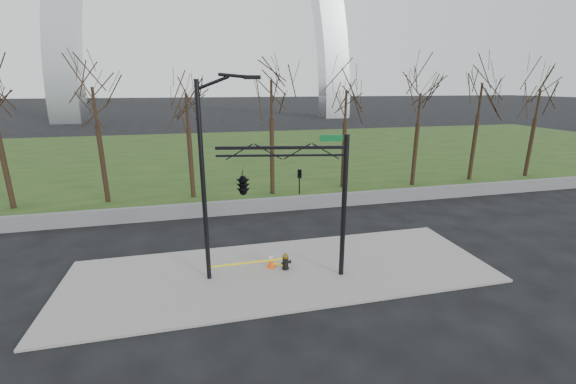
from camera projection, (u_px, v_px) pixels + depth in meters
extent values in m
plane|color=black|center=(283.00, 272.00, 15.93)|extent=(500.00, 500.00, 0.00)
cube|color=gray|center=(283.00, 271.00, 15.92)|extent=(18.00, 6.00, 0.10)
cube|color=#1F3C15|center=(228.00, 153.00, 43.94)|extent=(120.00, 40.00, 0.06)
cube|color=#59595B|center=(255.00, 206.00, 23.28)|extent=(60.00, 0.30, 0.90)
cylinder|color=black|center=(285.00, 268.00, 16.03)|extent=(0.30, 0.30, 0.05)
cylinder|color=black|center=(285.00, 263.00, 15.96)|extent=(0.23, 0.23, 0.54)
cylinder|color=black|center=(290.00, 262.00, 15.99)|extent=(0.18, 0.14, 0.14)
cylinder|color=black|center=(282.00, 263.00, 15.92)|extent=(0.09, 0.09, 0.09)
cylinder|color=brown|center=(285.00, 257.00, 15.88)|extent=(0.27, 0.27, 0.05)
ellipsoid|color=brown|center=(285.00, 256.00, 15.86)|extent=(0.25, 0.25, 0.19)
cylinder|color=brown|center=(285.00, 254.00, 15.83)|extent=(0.05, 0.05, 0.07)
cube|color=#FB4C0D|center=(271.00, 266.00, 16.20)|extent=(0.44, 0.44, 0.04)
cone|color=#FB4C0D|center=(271.00, 260.00, 16.11)|extent=(0.26, 0.26, 0.61)
cylinder|color=white|center=(271.00, 257.00, 16.08)|extent=(0.19, 0.19, 0.09)
cylinder|color=black|center=(203.00, 187.00, 14.19)|extent=(0.18, 0.18, 8.00)
cylinder|color=black|center=(212.00, 83.00, 13.10)|extent=(1.25, 0.46, 0.56)
cylinder|color=black|center=(235.00, 76.00, 13.00)|extent=(1.19, 0.44, 0.22)
cube|color=black|center=(252.00, 77.00, 12.99)|extent=(0.64, 0.37, 0.14)
cylinder|color=black|center=(344.00, 209.00, 14.81)|extent=(0.20, 0.20, 6.00)
cube|color=black|center=(281.00, 148.00, 14.01)|extent=(4.93, 1.08, 0.12)
cube|color=black|center=(281.00, 155.00, 14.10)|extent=(4.92, 1.04, 0.08)
cube|color=#0C5926|center=(331.00, 138.00, 13.99)|extent=(0.89, 0.21, 0.25)
imported|color=black|center=(299.00, 182.00, 14.42)|extent=(0.20, 0.23, 1.00)
imported|color=black|center=(243.00, 182.00, 14.33)|extent=(1.00, 2.54, 1.00)
cube|color=yellow|center=(248.00, 263.00, 15.52)|extent=(3.25, 0.03, 0.08)
cube|color=yellow|center=(278.00, 264.00, 16.07)|extent=(0.57, 0.32, 0.08)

